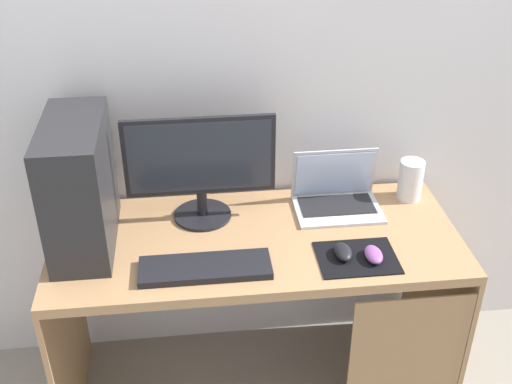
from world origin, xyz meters
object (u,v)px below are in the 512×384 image
object	(u,v)px
mouse_right	(374,255)
keyboard	(205,268)
monitor	(200,167)
laptop	(336,196)
pc_tower	(79,186)
speaker	(411,180)
mouse_left	(343,252)

from	to	relation	value
mouse_right	keyboard	bearing A→B (deg)	179.48
monitor	keyboard	bearing A→B (deg)	-90.96
keyboard	monitor	bearing A→B (deg)	89.04
laptop	mouse_right	xyz separation A→B (m)	(0.05, -0.34, -0.02)
pc_tower	monitor	size ratio (longest dim) A/B	0.84
laptop	keyboard	distance (m)	0.60
pc_tower	laptop	bearing A→B (deg)	7.76
speaker	keyboard	distance (m)	0.86
mouse_left	keyboard	bearing A→B (deg)	-177.46
mouse_right	pc_tower	bearing A→B (deg)	167.06
keyboard	mouse_left	xyz separation A→B (m)	(0.45, 0.02, 0.01)
pc_tower	monitor	world-z (taller)	pc_tower
mouse_left	mouse_right	size ratio (longest dim) A/B	1.00
speaker	mouse_right	size ratio (longest dim) A/B	1.61
mouse_left	speaker	bearing A→B (deg)	45.62
pc_tower	mouse_right	size ratio (longest dim) A/B	4.55
monitor	speaker	distance (m)	0.79
keyboard	mouse_left	bearing A→B (deg)	2.54
pc_tower	mouse_right	xyz separation A→B (m)	(0.93, -0.21, -0.20)
pc_tower	mouse_left	bearing A→B (deg)	-12.73
speaker	mouse_left	world-z (taller)	speaker
pc_tower	speaker	size ratio (longest dim) A/B	2.82
keyboard	mouse_right	xyz separation A→B (m)	(0.55, -0.01, 0.01)
monitor	mouse_right	world-z (taller)	monitor
keyboard	pc_tower	bearing A→B (deg)	151.65
keyboard	mouse_right	size ratio (longest dim) A/B	4.38
monitor	keyboard	distance (m)	0.37
keyboard	mouse_right	distance (m)	0.55
monitor	laptop	world-z (taller)	monitor
pc_tower	speaker	xyz separation A→B (m)	(1.17, 0.15, -0.14)
pc_tower	laptop	xyz separation A→B (m)	(0.89, 0.12, -0.18)
pc_tower	speaker	distance (m)	1.19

